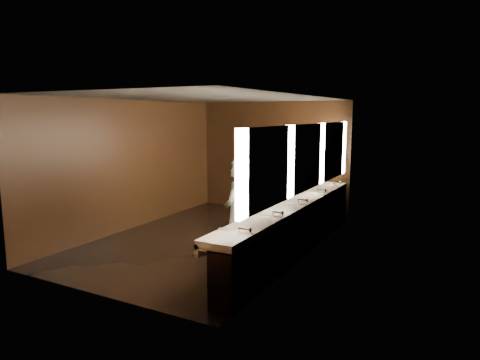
# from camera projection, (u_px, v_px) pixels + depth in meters

# --- Properties ---
(floor) EXTENTS (6.00, 6.00, 0.00)m
(floor) POSITION_uv_depth(u_px,v_px,m) (211.00, 239.00, 8.58)
(floor) COLOR black
(floor) RESTS_ON ground
(ceiling) EXTENTS (4.00, 6.00, 0.02)m
(ceiling) POSITION_uv_depth(u_px,v_px,m) (209.00, 98.00, 8.15)
(ceiling) COLOR #2D2D2B
(ceiling) RESTS_ON wall_back
(wall_back) EXTENTS (4.00, 0.02, 2.80)m
(wall_back) POSITION_uv_depth(u_px,v_px,m) (273.00, 157.00, 10.97)
(wall_back) COLOR black
(wall_back) RESTS_ON floor
(wall_front) EXTENTS (4.00, 0.02, 2.80)m
(wall_front) POSITION_uv_depth(u_px,v_px,m) (91.00, 196.00, 5.75)
(wall_front) COLOR black
(wall_front) RESTS_ON floor
(wall_left) EXTENTS (0.02, 6.00, 2.80)m
(wall_left) POSITION_uv_depth(u_px,v_px,m) (132.00, 165.00, 9.30)
(wall_left) COLOR black
(wall_left) RESTS_ON floor
(wall_right) EXTENTS (0.02, 6.00, 2.80)m
(wall_right) POSITION_uv_depth(u_px,v_px,m) (308.00, 177.00, 7.43)
(wall_right) COLOR black
(wall_right) RESTS_ON floor
(sink_counter) EXTENTS (0.55, 5.40, 1.01)m
(sink_counter) POSITION_uv_depth(u_px,v_px,m) (296.00, 226.00, 7.66)
(sink_counter) COLOR black
(sink_counter) RESTS_ON floor
(mirror_band) EXTENTS (0.06, 5.03, 1.15)m
(mirror_band) POSITION_uv_depth(u_px,v_px,m) (307.00, 157.00, 7.38)
(mirror_band) COLOR #FFE4C4
(mirror_band) RESTS_ON wall_right
(person) EXTENTS (0.51, 0.70, 1.78)m
(person) POSITION_uv_depth(u_px,v_px,m) (237.00, 213.00, 6.99)
(person) COLOR #82A3C3
(person) RESTS_ON floor
(trash_bin) EXTENTS (0.41, 0.41, 0.59)m
(trash_bin) POSITION_uv_depth(u_px,v_px,m) (231.00, 270.00, 6.08)
(trash_bin) COLOR black
(trash_bin) RESTS_ON floor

